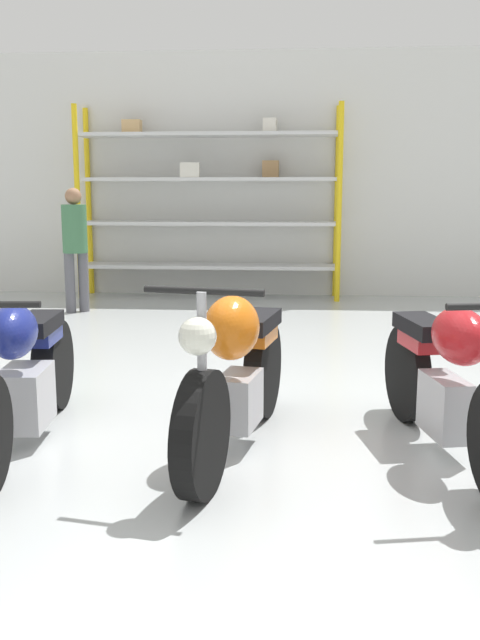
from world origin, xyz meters
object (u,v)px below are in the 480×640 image
motorcycle_blue (22,377)px  person_browsing (75,240)px  shelving_rack (210,197)px  motorcycle_orange (237,371)px  motorcycle_red (449,378)px

motorcycle_blue → person_browsing: (-1.17, 4.90, 0.51)m
shelving_rack → motorcycle_orange: (0.93, -6.37, -0.98)m
shelving_rack → person_browsing: (-1.59, -1.46, -0.53)m
motorcycle_red → person_browsing: bearing=-153.3°
person_browsing → shelving_rack: bearing=-81.2°
motorcycle_blue → motorcycle_red: motorcycle_red is taller
motorcycle_orange → person_browsing: (-2.52, 4.91, 0.44)m
motorcycle_blue → motorcycle_orange: (1.34, -0.00, 0.07)m
motorcycle_blue → motorcycle_red: 2.61m
motorcycle_red → motorcycle_orange: bearing=-101.1°
motorcycle_orange → motorcycle_red: bearing=100.3°
shelving_rack → motorcycle_blue: size_ratio=1.75×
motorcycle_blue → motorcycle_red: (2.61, -0.01, 0.05)m
shelving_rack → person_browsing: size_ratio=2.39×
motorcycle_red → person_browsing: person_browsing is taller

